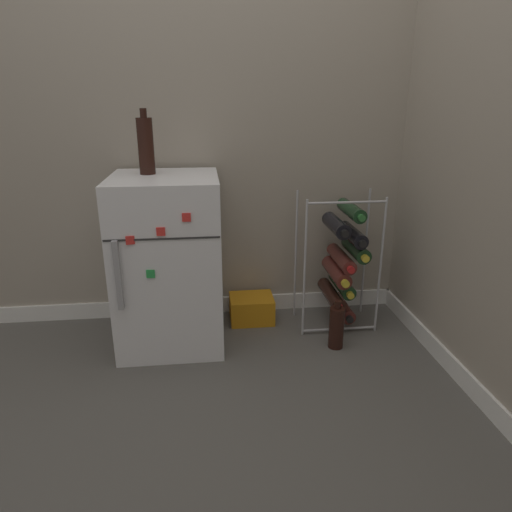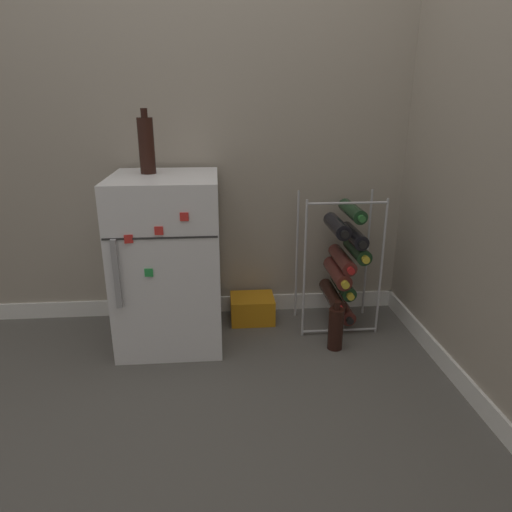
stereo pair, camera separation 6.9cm
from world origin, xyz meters
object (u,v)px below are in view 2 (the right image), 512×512
Objects in this scene: fridge_top_bottle at (146,145)px; loose_bottle_floor at (336,328)px; soda_box at (252,308)px; mini_fridge at (169,261)px; wine_rack at (344,262)px.

loose_bottle_floor is at bearing -16.03° from fridge_top_bottle.
soda_box is 0.94× the size of loose_bottle_floor.
mini_fridge is 0.56m from soda_box.
fridge_top_bottle reaches higher than soda_box.
soda_box is at bearing 169.96° from wine_rack.
mini_fridge reaches higher than wine_rack.
mini_fridge is 3.32× the size of loose_bottle_floor.
wine_rack is at bearing 4.32° from mini_fridge.
fridge_top_bottle reaches higher than loose_bottle_floor.
wine_rack is (0.89, 0.07, -0.06)m from mini_fridge.
fridge_top_bottle is (-0.49, -0.08, 0.89)m from soda_box.
fridge_top_bottle is at bearing 138.33° from mini_fridge.
loose_bottle_floor is (0.80, -0.18, -0.31)m from mini_fridge.
mini_fridge is at bearing 167.02° from loose_bottle_floor.
soda_box is at bearing 19.82° from mini_fridge.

